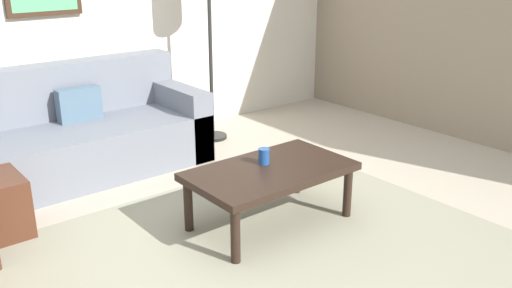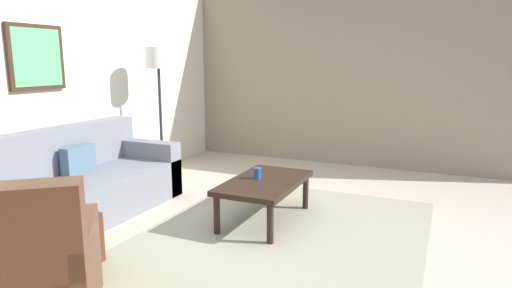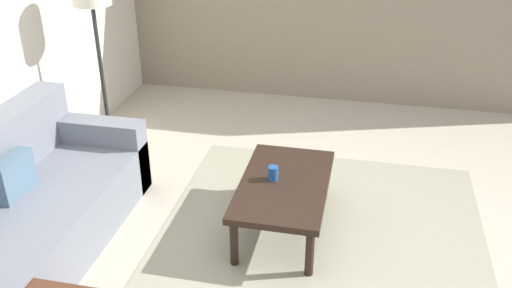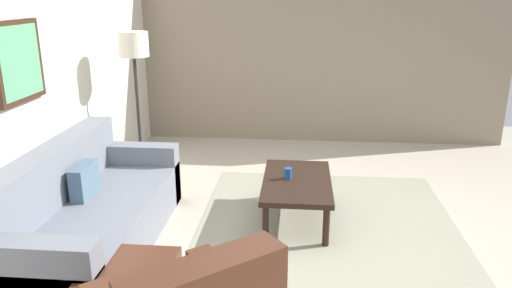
% 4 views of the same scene
% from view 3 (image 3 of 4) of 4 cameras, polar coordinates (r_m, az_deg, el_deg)
% --- Properties ---
extents(ground_plane, '(8.00, 8.00, 0.00)m').
position_cam_3_polar(ground_plane, '(4.02, 6.31, -11.61)').
color(ground_plane, '#B2A893').
extents(area_rug, '(3.01, 2.41, 0.01)m').
position_cam_3_polar(area_rug, '(4.01, 6.32, -11.56)').
color(area_rug, gray).
rests_on(area_rug, ground_plane).
extents(couch_main, '(2.21, 0.93, 0.88)m').
position_cam_3_polar(couch_main, '(4.20, -23.98, -7.19)').
color(couch_main, slate).
rests_on(couch_main, ground_plane).
extents(coffee_table, '(1.10, 0.64, 0.41)m').
position_cam_3_polar(coffee_table, '(4.08, 2.92, -4.55)').
color(coffee_table, black).
rests_on(coffee_table, ground_plane).
extents(cup, '(0.08, 0.08, 0.11)m').
position_cam_3_polar(cup, '(4.05, 1.79, -3.04)').
color(cup, '#1E478C').
rests_on(cup, coffee_table).
extents(lamp_standing, '(0.32, 0.32, 1.71)m').
position_cam_3_polar(lamp_standing, '(4.87, -16.51, 13.15)').
color(lamp_standing, black).
rests_on(lamp_standing, ground_plane).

